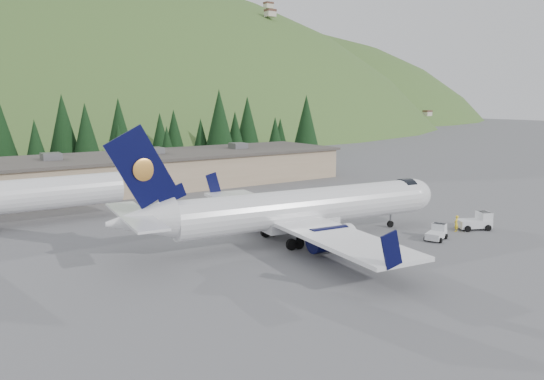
{
  "coord_description": "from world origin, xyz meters",
  "views": [
    {
      "loc": [
        -31.0,
        -39.18,
        13.44
      ],
      "look_at": [
        0.0,
        6.0,
        4.0
      ],
      "focal_mm": 35.0,
      "sensor_mm": 36.0,
      "label": 1
    }
  ],
  "objects": [
    {
      "name": "hills",
      "position": [
        53.34,
        207.38,
        -82.8
      ],
      "size": [
        614.0,
        330.0,
        300.0
      ],
      "color": "#395723",
      "rests_on": "ground"
    },
    {
      "name": "baggage_tug_a",
      "position": [
        10.37,
        -7.14,
        0.65
      ],
      "size": [
        3.02,
        2.38,
        1.45
      ],
      "rotation": [
        0.0,
        0.0,
        0.37
      ],
      "color": "silver",
      "rests_on": "ground"
    },
    {
      "name": "baggage_tug_b",
      "position": [
        17.11,
        -6.83,
        0.81
      ],
      "size": [
        3.81,
        3.11,
        1.82
      ],
      "rotation": [
        0.0,
        0.0,
        -0.44
      ],
      "color": "silver",
      "rests_on": "ground"
    },
    {
      "name": "ground",
      "position": [
        0.0,
        0.0,
        0.0
      ],
      "size": [
        600.0,
        600.0,
        0.0
      ],
      "primitive_type": "plane",
      "color": "#5D5D62"
    },
    {
      "name": "terminal_building",
      "position": [
        -5.01,
        38.0,
        2.62
      ],
      "size": [
        71.0,
        17.0,
        6.1
      ],
      "color": "tan",
      "rests_on": "ground"
    },
    {
      "name": "airliner",
      "position": [
        -1.0,
        0.11,
        3.05
      ],
      "size": [
        34.52,
        32.46,
        11.45
      ],
      "rotation": [
        0.0,
        0.0,
        -0.11
      ],
      "color": "white",
      "rests_on": "ground"
    },
    {
      "name": "tree_line",
      "position": [
        -7.58,
        61.22,
        7.47
      ],
      "size": [
        113.69,
        17.78,
        14.35
      ],
      "color": "black",
      "rests_on": "ground"
    },
    {
      "name": "ramp_worker",
      "position": [
        14.49,
        -6.27,
        0.84
      ],
      "size": [
        0.71,
        0.56,
        1.68
      ],
      "primitive_type": "imported",
      "rotation": [
        0.0,
        0.0,
        3.44
      ],
      "color": "yellow",
      "rests_on": "ground"
    }
  ]
}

